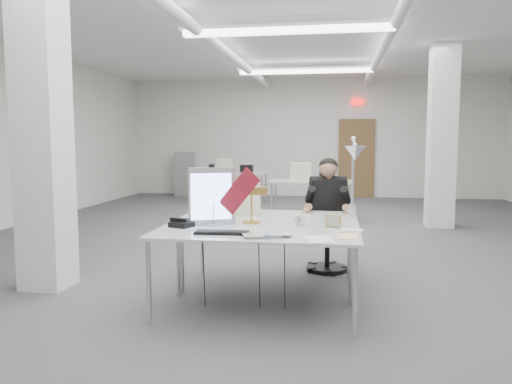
# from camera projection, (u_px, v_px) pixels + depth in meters

# --- Properties ---
(room_shell) EXTENTS (10.04, 14.04, 3.24)m
(room_shell) POSITION_uv_depth(u_px,v_px,m) (289.00, 129.00, 6.82)
(room_shell) COLOR #464548
(room_shell) RESTS_ON ground
(desk_main) EXTENTS (1.80, 0.90, 0.02)m
(desk_main) POSITION_uv_depth(u_px,v_px,m) (256.00, 233.00, 4.34)
(desk_main) COLOR silver
(desk_main) RESTS_ON room_shell
(desk_second) EXTENTS (1.80, 0.90, 0.02)m
(desk_second) POSITION_uv_depth(u_px,v_px,m) (270.00, 217.00, 5.23)
(desk_second) COLOR silver
(desk_second) RESTS_ON room_shell
(bg_desk_a) EXTENTS (1.60, 0.80, 0.02)m
(bg_desk_a) POSITION_uv_depth(u_px,v_px,m) (311.00, 181.00, 9.71)
(bg_desk_a) COLOR silver
(bg_desk_a) RESTS_ON room_shell
(bg_desk_b) EXTENTS (1.60, 0.80, 0.02)m
(bg_desk_b) POSITION_uv_depth(u_px,v_px,m) (234.00, 173.00, 12.19)
(bg_desk_b) COLOR silver
(bg_desk_b) RESTS_ON room_shell
(filing_cabinet) EXTENTS (0.45, 0.55, 1.20)m
(filing_cabinet) POSITION_uv_depth(u_px,v_px,m) (185.00, 174.00, 13.90)
(filing_cabinet) COLOR gray
(filing_cabinet) RESTS_ON room_shell
(office_chair) EXTENTS (0.58, 0.58, 0.95)m
(office_chair) POSITION_uv_depth(u_px,v_px,m) (327.00, 231.00, 5.88)
(office_chair) COLOR black
(office_chair) RESTS_ON room_shell
(seated_person) EXTENTS (0.66, 0.75, 0.95)m
(seated_person) POSITION_uv_depth(u_px,v_px,m) (328.00, 196.00, 5.78)
(seated_person) COLOR black
(seated_person) RESTS_ON office_chair
(monitor) EXTENTS (0.42, 0.21, 0.54)m
(monitor) POSITION_uv_depth(u_px,v_px,m) (212.00, 196.00, 4.64)
(monitor) COLOR #BCBCC1
(monitor) RESTS_ON desk_main
(pennant) EXTENTS (0.41, 0.11, 0.45)m
(pennant) POSITION_uv_depth(u_px,v_px,m) (239.00, 191.00, 4.56)
(pennant) COLOR maroon
(pennant) RESTS_ON monitor
(keyboard) EXTENTS (0.46, 0.17, 0.02)m
(keyboard) POSITION_uv_depth(u_px,v_px,m) (222.00, 232.00, 4.22)
(keyboard) COLOR black
(keyboard) RESTS_ON desk_main
(laptop) EXTENTS (0.44, 0.36, 0.03)m
(laptop) POSITION_uv_depth(u_px,v_px,m) (267.00, 237.00, 4.01)
(laptop) COLOR #B0B0B4
(laptop) RESTS_ON desk_main
(mouse) EXTENTS (0.10, 0.08, 0.03)m
(mouse) POSITION_uv_depth(u_px,v_px,m) (288.00, 235.00, 4.07)
(mouse) COLOR #BDBCC2
(mouse) RESTS_ON desk_main
(bankers_lamp) EXTENTS (0.33, 0.21, 0.35)m
(bankers_lamp) POSITION_uv_depth(u_px,v_px,m) (251.00, 205.00, 4.76)
(bankers_lamp) COLOR gold
(bankers_lamp) RESTS_ON desk_main
(desk_phone) EXTENTS (0.23, 0.22, 0.05)m
(desk_phone) POSITION_uv_depth(u_px,v_px,m) (182.00, 224.00, 4.56)
(desk_phone) COLOR black
(desk_phone) RESTS_ON desk_main
(picture_frame_left) EXTENTS (0.13, 0.06, 0.10)m
(picture_frame_left) POSITION_uv_depth(u_px,v_px,m) (197.00, 218.00, 4.74)
(picture_frame_left) COLOR #9F7744
(picture_frame_left) RESTS_ON desk_main
(picture_frame_right) EXTENTS (0.15, 0.09, 0.11)m
(picture_frame_right) POSITION_uv_depth(u_px,v_px,m) (333.00, 221.00, 4.53)
(picture_frame_right) COLOR #A88348
(picture_frame_right) RESTS_ON desk_main
(desk_clock) EXTENTS (0.11, 0.07, 0.11)m
(desk_clock) POSITION_uv_depth(u_px,v_px,m) (300.00, 220.00, 4.62)
(desk_clock) COLOR silver
(desk_clock) RESTS_ON desk_main
(paper_stack_a) EXTENTS (0.28, 0.34, 0.01)m
(paper_stack_a) POSITION_uv_depth(u_px,v_px,m) (319.00, 239.00, 3.97)
(paper_stack_a) COLOR silver
(paper_stack_a) RESTS_ON desk_main
(paper_stack_b) EXTENTS (0.17, 0.23, 0.01)m
(paper_stack_b) POSITION_uv_depth(u_px,v_px,m) (348.00, 237.00, 4.08)
(paper_stack_b) COLOR #F0D98F
(paper_stack_b) RESTS_ON desk_main
(paper_stack_c) EXTENTS (0.22, 0.17, 0.01)m
(paper_stack_c) POSITION_uv_depth(u_px,v_px,m) (352.00, 230.00, 4.39)
(paper_stack_c) COLOR silver
(paper_stack_c) RESTS_ON desk_main
(beige_monitor) EXTENTS (0.44, 0.43, 0.34)m
(beige_monitor) POSITION_uv_depth(u_px,v_px,m) (242.00, 198.00, 5.32)
(beige_monitor) COLOR beige
(beige_monitor) RESTS_ON desk_second
(architect_lamp) EXTENTS (0.51, 0.81, 0.98)m
(architect_lamp) POSITION_uv_depth(u_px,v_px,m) (354.00, 171.00, 4.88)
(architect_lamp) COLOR silver
(architect_lamp) RESTS_ON desk_second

